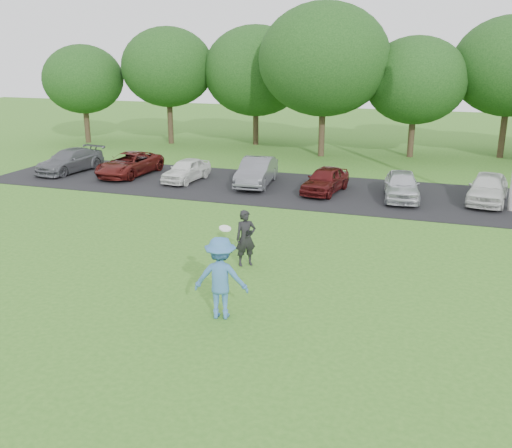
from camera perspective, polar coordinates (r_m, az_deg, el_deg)
The scene contains 6 objects.
ground at distance 13.73m, azimuth -4.70°, elevation -9.32°, with size 100.00×100.00×0.00m, color #366F1F.
parking_lot at distance 25.50m, azimuth 6.79°, elevation 3.24°, with size 32.00×6.50×0.03m, color black.
frisbee_player at distance 13.36m, azimuth -3.54°, elevation -5.39°, with size 1.40×0.96×2.31m.
camera_bystander at distance 16.55m, azimuth -1.03°, elevation -1.42°, with size 0.73×0.68×1.67m.
parked_cars at distance 25.47m, azimuth 5.79°, elevation 4.63°, with size 28.29×4.79×1.25m.
tree_row at distance 34.21m, azimuth 13.17°, elevation 14.76°, with size 42.39×9.85×8.64m.
Camera 1 is at (4.93, -11.26, 6.12)m, focal length 40.00 mm.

